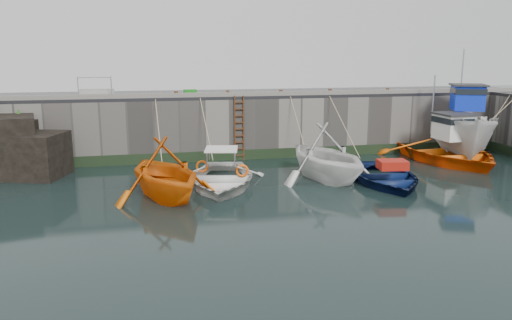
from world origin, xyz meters
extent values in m
plane|color=black|center=(0.00, 0.00, 0.00)|extent=(120.00, 120.00, 0.00)
cube|color=slate|center=(0.00, 12.50, 1.50)|extent=(30.00, 5.00, 3.00)
cube|color=black|center=(0.00, 12.50, 3.08)|extent=(30.00, 5.00, 0.16)
cube|color=slate|center=(0.00, 10.15, 3.26)|extent=(30.00, 0.30, 0.20)
cube|color=black|center=(0.00, 9.96, 0.25)|extent=(30.00, 0.08, 0.50)
cube|color=black|center=(-11.20, 8.40, 0.95)|extent=(2.96, 2.83, 1.90)
cube|color=black|center=(-12.20, 9.60, 1.15)|extent=(2.01, 1.83, 2.30)
cone|color=#2D591E|center=(-11.50, 8.20, 1.68)|extent=(0.44, 0.44, 0.45)
cone|color=#2D591E|center=(-12.00, 9.80, 2.58)|extent=(0.44, 0.44, 0.45)
cylinder|color=#3F1E0F|center=(-2.22, 9.92, 1.60)|extent=(0.07, 0.07, 3.20)
cylinder|color=#3F1E0F|center=(-1.78, 9.92, 1.60)|extent=(0.07, 0.07, 3.20)
cube|color=#3F1E0F|center=(-2.00, 9.90, 0.25)|extent=(0.44, 0.06, 0.05)
cube|color=#3F1E0F|center=(-2.00, 9.90, 0.58)|extent=(0.44, 0.06, 0.05)
cube|color=#3F1E0F|center=(-2.00, 9.90, 0.91)|extent=(0.44, 0.06, 0.05)
cube|color=#3F1E0F|center=(-2.00, 9.90, 1.24)|extent=(0.44, 0.06, 0.05)
cube|color=#3F1E0F|center=(-2.00, 9.90, 1.57)|extent=(0.44, 0.06, 0.05)
cube|color=#3F1E0F|center=(-2.00, 9.90, 1.90)|extent=(0.44, 0.06, 0.05)
cube|color=#3F1E0F|center=(-2.00, 9.90, 2.23)|extent=(0.44, 0.06, 0.05)
cube|color=#3F1E0F|center=(-2.00, 9.90, 2.56)|extent=(0.44, 0.06, 0.05)
cube|color=#3F1E0F|center=(-2.00, 9.90, 2.89)|extent=(0.44, 0.06, 0.05)
imported|color=orange|center=(-5.87, 4.03, 0.00)|extent=(5.51, 5.92, 2.54)
imported|color=silver|center=(-3.60, 5.30, 0.00)|extent=(4.81, 6.01, 1.11)
imported|color=white|center=(0.86, 5.37, 0.00)|extent=(5.45, 5.97, 2.69)
imported|color=#0A1844|center=(3.06, 4.30, 0.00)|extent=(4.33, 5.56, 1.05)
imported|color=silver|center=(9.49, 8.63, 1.05)|extent=(5.38, 7.71, 2.79)
cube|color=#0D29CE|center=(9.24, 8.08, 3.04)|extent=(1.88, 1.93, 1.20)
cube|color=black|center=(9.24, 8.08, 3.39)|extent=(1.96, 2.01, 0.28)
cube|color=#262628|center=(9.24, 8.08, 3.68)|extent=(2.15, 2.20, 0.08)
cylinder|color=#A5A8AD|center=(9.97, 9.73, 3.94)|extent=(0.08, 0.08, 3.00)
imported|color=#FF640D|center=(7.95, 7.76, 0.40)|extent=(5.43, 7.42, 1.50)
cube|color=white|center=(7.97, 7.16, 1.75)|extent=(1.46, 1.55, 1.20)
cube|color=black|center=(7.97, 7.16, 2.10)|extent=(1.52, 1.61, 0.28)
cube|color=#262628|center=(7.97, 7.16, 2.39)|extent=(1.66, 1.76, 0.08)
cylinder|color=#A5A8AD|center=(7.91, 8.96, 2.65)|extent=(0.08, 0.08, 3.00)
cube|color=#167D17|center=(-4.22, 11.49, 3.30)|extent=(0.67, 0.46, 0.27)
cylinder|color=#A5A8AD|center=(-9.50, 10.60, 3.66)|extent=(0.05, 0.05, 1.00)
cylinder|color=#A5A8AD|center=(-8.00, 10.60, 3.66)|extent=(0.05, 0.05, 1.00)
cylinder|color=#A5A8AD|center=(-8.75, 10.60, 4.12)|extent=(1.50, 0.05, 0.05)
cube|color=gray|center=(-8.75, 11.10, 3.25)|extent=(1.60, 0.35, 0.18)
cube|color=gray|center=(-8.75, 11.45, 3.43)|extent=(1.60, 0.35, 0.18)
cylinder|color=#3F1E0F|center=(-5.00, 10.25, 3.30)|extent=(0.18, 0.18, 0.28)
cylinder|color=#3F1E0F|center=(-2.50, 10.25, 3.30)|extent=(0.18, 0.18, 0.28)
cylinder|color=#3F1E0F|center=(0.20, 10.25, 3.30)|extent=(0.18, 0.18, 0.28)
cylinder|color=#3F1E0F|center=(2.80, 10.25, 3.30)|extent=(0.18, 0.18, 0.28)
cylinder|color=#3F1E0F|center=(6.00, 10.25, 3.30)|extent=(0.18, 0.18, 0.28)
camera|label=1|loc=(-6.37, -14.04, 5.20)|focal=35.00mm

